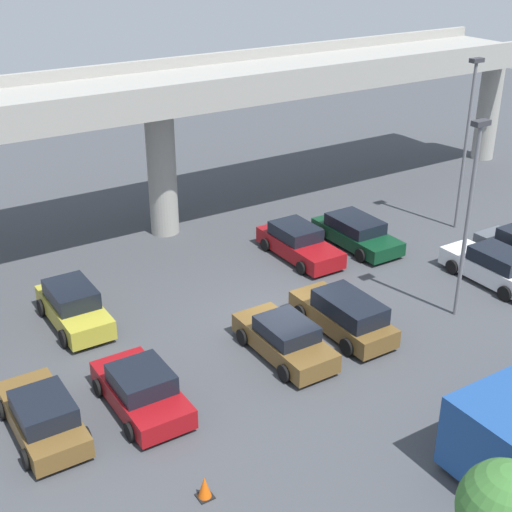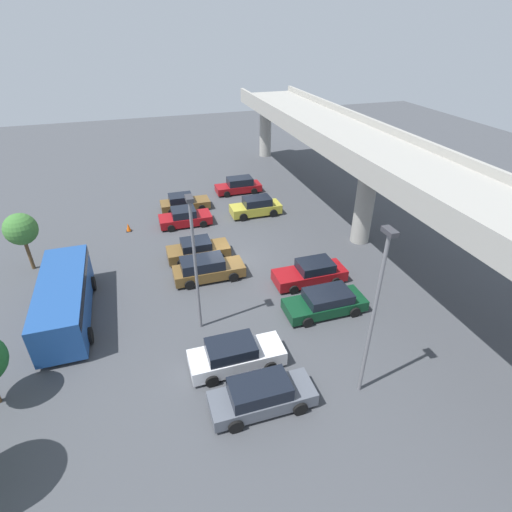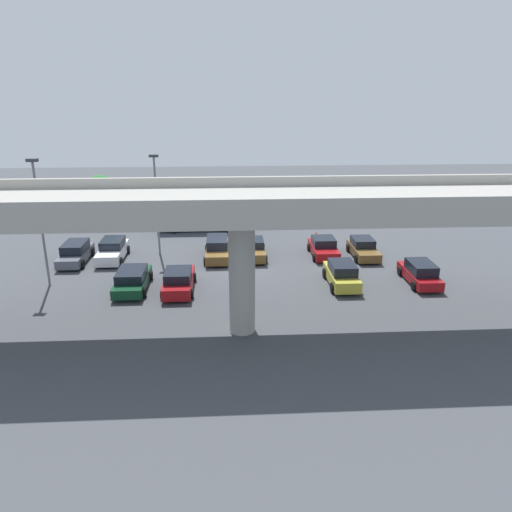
# 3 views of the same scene
# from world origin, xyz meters

# --- Properties ---
(ground_plane) EXTENTS (100.09, 100.09, 0.00)m
(ground_plane) POSITION_xyz_m (0.00, 0.00, 0.00)
(ground_plane) COLOR #424449
(highway_overpass) EXTENTS (48.13, 6.13, 8.10)m
(highway_overpass) POSITION_xyz_m (0.00, 10.77, 6.65)
(highway_overpass) COLOR #9E9B93
(highway_overpass) RESTS_ON ground_plane
(parked_car_0) EXTENTS (1.98, 4.48, 1.52)m
(parked_car_0) POSITION_xyz_m (-12.47, 4.34, 0.71)
(parked_car_0) COLOR maroon
(parked_car_0) RESTS_ON ground_plane
(parked_car_1) EXTENTS (2.02, 4.37, 1.44)m
(parked_car_1) POSITION_xyz_m (-10.04, -1.50, 0.67)
(parked_car_1) COLOR brown
(parked_car_1) RESTS_ON ground_plane
(parked_car_2) EXTENTS (2.16, 4.31, 1.47)m
(parked_car_2) POSITION_xyz_m (-6.92, -1.90, 0.67)
(parked_car_2) COLOR maroon
(parked_car_2) RESTS_ON ground_plane
(parked_car_3) EXTENTS (2.06, 4.48, 1.45)m
(parked_car_3) POSITION_xyz_m (-1.24, -1.84, 0.68)
(parked_car_3) COLOR brown
(parked_car_3) RESTS_ON ground_plane
(parked_car_4) EXTENTS (2.01, 4.72, 1.59)m
(parked_car_4) POSITION_xyz_m (1.60, -1.75, 0.77)
(parked_car_4) COLOR brown
(parked_car_4) RESTS_ON ground_plane
(parked_car_5) EXTENTS (2.09, 4.79, 1.51)m
(parked_car_5) POSITION_xyz_m (4.05, 4.75, 0.70)
(parked_car_5) COLOR maroon
(parked_car_5) RESTS_ON ground_plane
(parked_car_6) EXTENTS (2.19, 4.87, 1.40)m
(parked_car_6) POSITION_xyz_m (7.17, 4.30, 0.68)
(parked_car_6) COLOR #0C381E
(parked_car_6) RESTS_ON ground_plane
(parked_car_7) EXTENTS (2.03, 4.77, 1.58)m
(parked_car_7) POSITION_xyz_m (9.80, -1.96, 0.74)
(parked_car_7) COLOR silver
(parked_car_7) RESTS_ON ground_plane
(parked_car_8) EXTENTS (2.00, 4.77, 1.53)m
(parked_car_8) POSITION_xyz_m (12.53, -1.48, 0.74)
(parked_car_8) COLOR #515660
(parked_car_8) RESTS_ON ground_plane
(parked_car_9) EXTENTS (2.01, 4.43, 1.62)m
(parked_car_9) POSITION_xyz_m (-6.99, 4.41, 0.77)
(parked_car_9) COLOR gold
(parked_car_9) RESTS_ON ground_plane
(shuttle_bus) EXTENTS (8.24, 2.82, 2.53)m
(shuttle_bus) POSITION_xyz_m (3.19, -10.32, 1.52)
(shuttle_bus) COLOR #1E478C
(shuttle_bus) RESTS_ON ground_plane
(lamp_post_near_aisle) EXTENTS (0.70, 0.35, 7.99)m
(lamp_post_near_aisle) POSITION_xyz_m (6.29, -3.08, 4.68)
(lamp_post_near_aisle) COLOR slate
(lamp_post_near_aisle) RESTS_ON ground_plane
(lamp_post_mid_lot) EXTENTS (0.70, 0.35, 8.60)m
(lamp_post_mid_lot) POSITION_xyz_m (13.00, 3.29, 5.00)
(lamp_post_mid_lot) COLOR slate
(lamp_post_mid_lot) RESTS_ON ground_plane
(tree_front_left) EXTENTS (2.15, 2.15, 4.19)m
(tree_front_left) POSITION_xyz_m (-3.29, -13.18, 3.09)
(tree_front_left) COLOR brown
(tree_front_left) RESTS_ON ground_plane
(traffic_cone) EXTENTS (0.44, 0.44, 0.70)m
(traffic_cone) POSITION_xyz_m (-7.12, -6.55, 0.33)
(traffic_cone) COLOR black
(traffic_cone) RESTS_ON ground_plane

